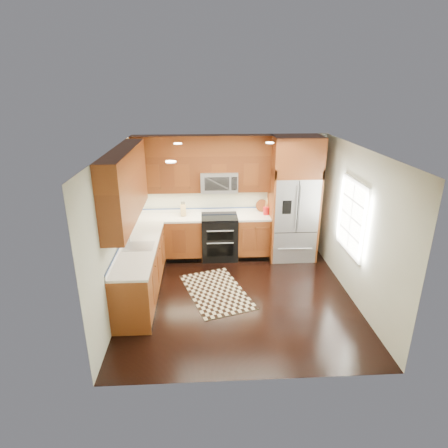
{
  "coord_description": "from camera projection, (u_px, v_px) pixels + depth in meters",
  "views": [
    {
      "loc": [
        -0.58,
        -5.75,
        3.55
      ],
      "look_at": [
        -0.21,
        0.6,
        1.17
      ],
      "focal_mm": 30.0,
      "sensor_mm": 36.0,
      "label": 1
    }
  ],
  "objects": [
    {
      "name": "ground",
      "position": [
        238.0,
        297.0,
        6.65
      ],
      "size": [
        4.0,
        4.0,
        0.0
      ],
      "primitive_type": "plane",
      "color": "black",
      "rests_on": "ground"
    },
    {
      "name": "knife_block",
      "position": [
        183.0,
        210.0,
        7.89
      ],
      "size": [
        0.12,
        0.16,
        0.3
      ],
      "color": "tan",
      "rests_on": "countertop"
    },
    {
      "name": "refrigerator",
      "position": [
        294.0,
        199.0,
        7.79
      ],
      "size": [
        0.98,
        0.75,
        2.6
      ],
      "color": "#B2B2B7",
      "rests_on": "ground"
    },
    {
      "name": "microwave",
      "position": [
        219.0,
        182.0,
        7.74
      ],
      "size": [
        0.76,
        0.4,
        0.42
      ],
      "color": "#B2B2B7",
      "rests_on": "ground"
    },
    {
      "name": "cutting_board",
      "position": [
        262.0,
        211.0,
        8.17
      ],
      "size": [
        0.35,
        0.35,
        0.02
      ],
      "primitive_type": "cylinder",
      "rotation": [
        0.0,
        0.0,
        -0.33
      ],
      "color": "brown",
      "rests_on": "countertop"
    },
    {
      "name": "wall_right",
      "position": [
        357.0,
        227.0,
        6.3
      ],
      "size": [
        0.02,
        4.0,
        2.6
      ],
      "primitive_type": "cube",
      "color": "beige",
      "rests_on": "ground"
    },
    {
      "name": "upper_cabinets",
      "position": [
        172.0,
        172.0,
        6.9
      ],
      "size": [
        2.85,
        3.0,
        1.15
      ],
      "color": "brown",
      "rests_on": "ground"
    },
    {
      "name": "wall_back",
      "position": [
        230.0,
        195.0,
        8.07
      ],
      "size": [
        4.0,
        0.02,
        2.6
      ],
      "primitive_type": "cube",
      "color": "beige",
      "rests_on": "ground"
    },
    {
      "name": "sink_faucet",
      "position": [
        137.0,
        243.0,
        6.43
      ],
      "size": [
        0.54,
        0.44,
        0.37
      ],
      "color": "#B2B2B7",
      "rests_on": "countertop"
    },
    {
      "name": "countertop",
      "position": [
        178.0,
        229.0,
        7.22
      ],
      "size": [
        2.86,
        3.01,
        0.04
      ],
      "color": "white",
      "rests_on": "base_cabinets"
    },
    {
      "name": "rug",
      "position": [
        216.0,
        291.0,
        6.82
      ],
      "size": [
        1.39,
        1.81,
        0.01
      ],
      "primitive_type": "cube",
      "rotation": [
        0.0,
        0.0,
        0.31
      ],
      "color": "black",
      "rests_on": "ground"
    },
    {
      "name": "utensil_crock",
      "position": [
        266.0,
        209.0,
        7.94
      ],
      "size": [
        0.13,
        0.13,
        0.36
      ],
      "color": "red",
      "rests_on": "countertop"
    },
    {
      "name": "window",
      "position": [
        352.0,
        217.0,
        6.45
      ],
      "size": [
        0.04,
        1.1,
        1.3
      ],
      "color": "white",
      "rests_on": "ground"
    },
    {
      "name": "base_cabinets",
      "position": [
        171.0,
        254.0,
        7.27
      ],
      "size": [
        2.85,
        3.0,
        0.9
      ],
      "color": "brown",
      "rests_on": "ground"
    },
    {
      "name": "range",
      "position": [
        220.0,
        237.0,
        8.03
      ],
      "size": [
        0.76,
        0.67,
        0.95
      ],
      "color": "black",
      "rests_on": "ground"
    },
    {
      "name": "wall_left",
      "position": [
        117.0,
        231.0,
        6.09
      ],
      "size": [
        0.02,
        4.0,
        2.6
      ],
      "primitive_type": "cube",
      "color": "beige",
      "rests_on": "ground"
    }
  ]
}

